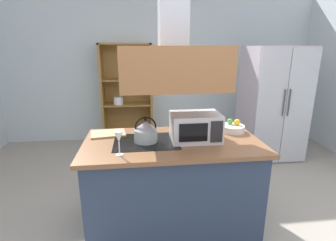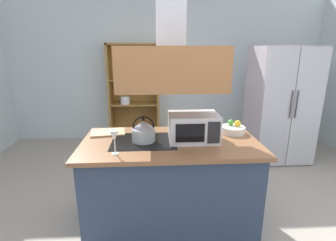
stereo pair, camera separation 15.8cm
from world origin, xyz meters
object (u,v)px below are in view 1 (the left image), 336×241
refrigerator (272,103)px  fruit_bowl (233,128)px  dish_cabinet (127,99)px  microwave (195,127)px  cutting_board (108,134)px  wine_glass_on_counter (119,138)px  kettle (146,131)px

refrigerator → fruit_bowl: bearing=-131.1°
dish_cabinet → microwave: dish_cabinet is taller
refrigerator → cutting_board: refrigerator is taller
cutting_board → microwave: microwave is taller
wine_glass_on_counter → fruit_bowl: bearing=22.7°
refrigerator → dish_cabinet: 2.55m
kettle → wine_glass_on_counter: bearing=-128.3°
dish_cabinet → refrigerator: bearing=-22.5°
cutting_board → fruit_bowl: bearing=-2.9°
wine_glass_on_counter → dish_cabinet: bearing=90.7°
cutting_board → microwave: 0.89m
refrigerator → fruit_bowl: refrigerator is taller
refrigerator → fruit_bowl: (-1.18, -1.35, 0.05)m
microwave → fruit_bowl: (0.45, 0.19, -0.09)m
cutting_board → microwave: size_ratio=0.74×
kettle → cutting_board: bearing=145.6°
kettle → wine_glass_on_counter: kettle is taller
cutting_board → fruit_bowl: 1.29m
kettle → cutting_board: size_ratio=0.71×
dish_cabinet → cutting_board: size_ratio=5.39×
kettle → microwave: 0.47m
kettle → microwave: bearing=0.1°
microwave → fruit_bowl: 0.49m
refrigerator → cutting_board: (-2.47, -1.28, 0.02)m
dish_cabinet → fruit_bowl: bearing=-63.2°
kettle → cutting_board: (-0.37, 0.26, -0.09)m
cutting_board → wine_glass_on_counter: wine_glass_on_counter is taller
kettle → microwave: microwave is taller
dish_cabinet → microwave: bearing=-73.8°
wine_glass_on_counter → fruit_bowl: 1.24m
kettle → fruit_bowl: kettle is taller
dish_cabinet → cutting_board: (-0.12, -2.26, 0.09)m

